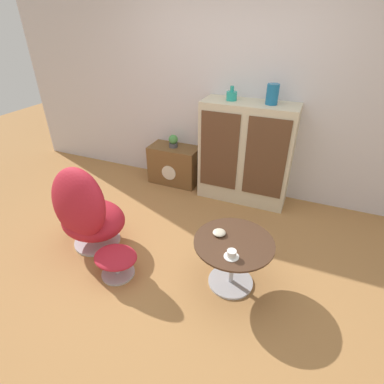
# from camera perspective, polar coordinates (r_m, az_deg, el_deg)

# --- Properties ---
(ground_plane) EXTENTS (12.00, 12.00, 0.00)m
(ground_plane) POSITION_cam_1_polar(r_m,az_deg,el_deg) (3.05, -3.45, -13.14)
(ground_plane) COLOR #A87542
(wall_back) EXTENTS (6.40, 0.06, 2.60)m
(wall_back) POSITION_cam_1_polar(r_m,az_deg,el_deg) (3.89, 7.60, 18.53)
(wall_back) COLOR silver
(wall_back) RESTS_ON ground_plane
(sideboard) EXTENTS (1.11, 0.44, 1.25)m
(sideboard) POSITION_cam_1_polar(r_m,az_deg,el_deg) (3.79, 10.17, 7.27)
(sideboard) COLOR beige
(sideboard) RESTS_ON ground_plane
(tv_console) EXTENTS (0.68, 0.38, 0.54)m
(tv_console) POSITION_cam_1_polar(r_m,az_deg,el_deg) (4.27, -3.36, 5.22)
(tv_console) COLOR brown
(tv_console) RESTS_ON ground_plane
(egg_chair) EXTENTS (0.80, 0.75, 0.94)m
(egg_chair) POSITION_cam_1_polar(r_m,az_deg,el_deg) (3.15, -19.56, -3.61)
(egg_chair) COLOR #B7B7BC
(egg_chair) RESTS_ON ground_plane
(ottoman) EXTENTS (0.41, 0.35, 0.26)m
(ottoman) POSITION_cam_1_polar(r_m,az_deg,el_deg) (2.89, -14.29, -12.33)
(ottoman) COLOR #B7B7BC
(ottoman) RESTS_ON ground_plane
(coffee_table) EXTENTS (0.68, 0.68, 0.48)m
(coffee_table) POSITION_cam_1_polar(r_m,az_deg,el_deg) (2.65, 7.79, -11.77)
(coffee_table) COLOR #B7B7BC
(coffee_table) RESTS_ON ground_plane
(vase_leftmost) EXTENTS (0.12, 0.12, 0.16)m
(vase_leftmost) POSITION_cam_1_polar(r_m,az_deg,el_deg) (3.64, 7.56, 17.77)
(vase_leftmost) COLOR teal
(vase_leftmost) RESTS_ON sideboard
(vase_inner_left) EXTENTS (0.13, 0.13, 0.22)m
(vase_inner_left) POSITION_cam_1_polar(r_m,az_deg,el_deg) (3.53, 15.07, 17.55)
(vase_inner_left) COLOR #196699
(vase_inner_left) RESTS_ON sideboard
(potted_plant) EXTENTS (0.13, 0.13, 0.17)m
(potted_plant) POSITION_cam_1_polar(r_m,az_deg,el_deg) (4.14, -3.59, 9.68)
(potted_plant) COLOR #4C4C51
(potted_plant) RESTS_ON tv_console
(teacup) EXTENTS (0.12, 0.12, 0.06)m
(teacup) POSITION_cam_1_polar(r_m,az_deg,el_deg) (2.39, 7.54, -11.70)
(teacup) COLOR white
(teacup) RESTS_ON coffee_table
(bowl) EXTENTS (0.11, 0.11, 0.04)m
(bowl) POSITION_cam_1_polar(r_m,az_deg,el_deg) (2.60, 5.21, -7.71)
(bowl) COLOR beige
(bowl) RESTS_ON coffee_table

